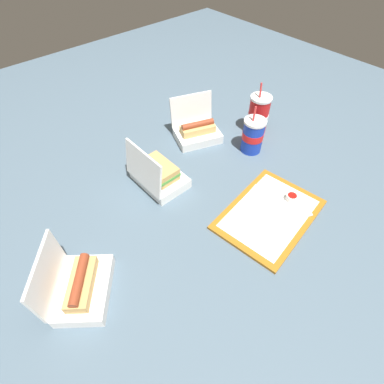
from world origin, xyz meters
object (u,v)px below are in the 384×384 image
(plastic_fork, at_px, (298,218))
(clamshell_hotdog_right, at_px, (197,130))
(soda_cup_front, at_px, (258,115))
(soda_cup_corner, at_px, (253,135))
(food_tray, at_px, (269,214))
(ketchup_cup, at_px, (292,197))
(clamshell_hotdog_center, at_px, (79,286))
(clamshell_sandwich_back, at_px, (158,175))

(plastic_fork, bearing_deg, clamshell_hotdog_right, -70.50)
(clamshell_hotdog_right, relative_size, soda_cup_front, 0.99)
(soda_cup_corner, bearing_deg, food_tray, 51.12)
(ketchup_cup, height_order, clamshell_hotdog_center, clamshell_hotdog_center)
(plastic_fork, relative_size, clamshell_sandwich_back, 0.54)
(soda_cup_front, bearing_deg, clamshell_sandwich_back, -3.22)
(ketchup_cup, height_order, plastic_fork, ketchup_cup)
(soda_cup_front, bearing_deg, ketchup_cup, 56.81)
(soda_cup_front, bearing_deg, clamshell_hotdog_right, -30.87)
(plastic_fork, height_order, clamshell_sandwich_back, clamshell_sandwich_back)
(plastic_fork, xyz_separation_m, clamshell_hotdog_center, (0.68, -0.26, 0.03))
(clamshell_hotdog_center, relative_size, soda_cup_corner, 1.19)
(clamshell_sandwich_back, height_order, soda_cup_corner, soda_cup_corner)
(clamshell_hotdog_right, relative_size, soda_cup_corner, 1.12)
(ketchup_cup, relative_size, soda_cup_corner, 0.19)
(plastic_fork, xyz_separation_m, soda_cup_front, (-0.29, -0.43, 0.07))
(ketchup_cup, relative_size, clamshell_hotdog_center, 0.16)
(clamshell_hotdog_right, height_order, soda_cup_front, soda_cup_front)
(ketchup_cup, distance_m, soda_cup_corner, 0.32)
(clamshell_hotdog_right, distance_m, soda_cup_corner, 0.25)
(clamshell_sandwich_back, relative_size, clamshell_hotdog_right, 0.86)
(food_tray, bearing_deg, clamshell_hotdog_center, -16.14)
(ketchup_cup, distance_m, clamshell_hotdog_right, 0.51)
(plastic_fork, distance_m, soda_cup_front, 0.53)
(food_tray, relative_size, clamshell_hotdog_center, 1.62)
(ketchup_cup, bearing_deg, clamshell_hotdog_right, -90.27)
(clamshell_hotdog_right, bearing_deg, clamshell_hotdog_center, 23.40)
(food_tray, distance_m, clamshell_hotdog_right, 0.51)
(plastic_fork, distance_m, soda_cup_corner, 0.40)
(clamshell_hotdog_center, distance_m, soda_cup_front, 0.98)
(plastic_fork, bearing_deg, clamshell_hotdog_center, 3.97)
(plastic_fork, distance_m, clamshell_hotdog_right, 0.58)
(clamshell_hotdog_center, bearing_deg, clamshell_sandwich_back, -154.59)
(clamshell_sandwich_back, relative_size, soda_cup_corner, 0.97)
(food_tray, xyz_separation_m, soda_cup_front, (-0.35, -0.35, 0.08))
(clamshell_hotdog_center, xyz_separation_m, soda_cup_corner, (-0.85, -0.10, 0.03))
(clamshell_hotdog_right, xyz_separation_m, soda_cup_front, (-0.24, 0.14, 0.04))
(food_tray, relative_size, soda_cup_front, 1.71)
(ketchup_cup, relative_size, clamshell_hotdog_right, 0.17)
(soda_cup_front, relative_size, soda_cup_corner, 1.13)
(food_tray, height_order, ketchup_cup, ketchup_cup)
(food_tray, relative_size, clamshell_hotdog_right, 1.72)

